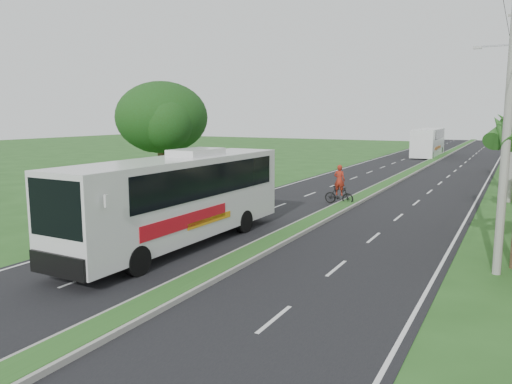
% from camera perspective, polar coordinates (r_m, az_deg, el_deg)
% --- Properties ---
extents(ground, '(180.00, 180.00, 0.00)m').
position_cam_1_polar(ground, '(19.31, -0.79, -7.30)').
color(ground, '#26521E').
rests_on(ground, ground).
extents(road_asphalt, '(14.00, 160.00, 0.02)m').
position_cam_1_polar(road_asphalt, '(37.73, 13.98, 0.40)').
color(road_asphalt, black).
rests_on(road_asphalt, ground).
extents(median_strip, '(1.20, 160.00, 0.18)m').
position_cam_1_polar(median_strip, '(37.71, 13.98, 0.53)').
color(median_strip, gray).
rests_on(median_strip, ground).
extents(lane_edge_left, '(0.12, 160.00, 0.01)m').
position_cam_1_polar(lane_edge_left, '(39.85, 4.60, 1.05)').
color(lane_edge_left, silver).
rests_on(lane_edge_left, ground).
extents(lane_edge_right, '(0.12, 160.00, 0.01)m').
position_cam_1_polar(lane_edge_right, '(36.72, 24.16, -0.36)').
color(lane_edge_right, silver).
rests_on(lane_edge_right, ground).
extents(shade_tree, '(6.30, 6.00, 7.54)m').
position_cam_1_polar(shade_tree, '(33.67, -10.84, 8.09)').
color(shade_tree, '#473321').
rests_on(shade_tree, ground).
extents(utility_pole_a, '(1.60, 0.28, 11.00)m').
position_cam_1_polar(utility_pole_a, '(18.27, 26.95, 8.85)').
color(utility_pole_a, gray).
rests_on(utility_pole_a, ground).
extents(coach_bus_main, '(2.75, 12.22, 3.94)m').
position_cam_1_polar(coach_bus_main, '(20.58, -8.63, -0.22)').
color(coach_bus_main, silver).
rests_on(coach_bus_main, ground).
extents(coach_bus_far, '(2.99, 12.34, 3.58)m').
position_cam_1_polar(coach_bus_far, '(69.20, 19.09, 5.57)').
color(coach_bus_far, white).
rests_on(coach_bus_far, ground).
extents(motorcyclist, '(1.80, 0.51, 2.40)m').
position_cam_1_polar(motorcyclist, '(30.53, 9.48, 0.25)').
color(motorcyclist, black).
rests_on(motorcyclist, ground).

